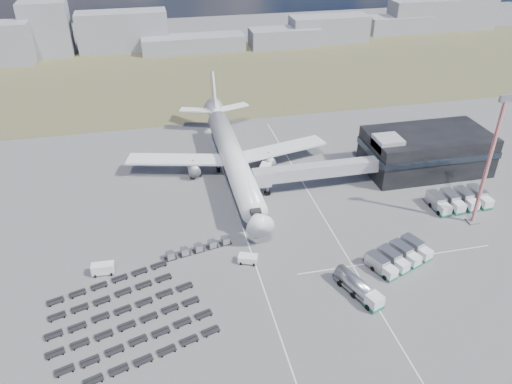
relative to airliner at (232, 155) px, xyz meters
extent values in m
plane|color=#565659|center=(0.00, -32.38, -5.29)|extent=(420.00, 420.00, 0.00)
cube|color=#4D4B2E|center=(0.00, 77.62, -5.29)|extent=(420.00, 90.00, 0.01)
cube|color=silver|center=(-2.00, -27.38, -5.29)|extent=(0.25, 110.00, 0.01)
cube|color=silver|center=(16.00, -27.38, -5.29)|extent=(0.25, 110.00, 0.01)
cube|color=silver|center=(25.00, -40.38, -5.29)|extent=(40.00, 0.25, 0.01)
cube|color=black|center=(48.00, -8.38, -0.29)|extent=(30.00, 16.00, 10.00)
cube|color=#262D38|center=(48.00, -8.38, 0.91)|extent=(30.40, 16.40, 1.60)
cube|color=#939399|center=(36.00, -10.38, 4.21)|extent=(6.00, 6.00, 3.00)
cube|color=#939399|center=(18.10, -11.88, -0.19)|extent=(29.80, 3.00, 3.00)
cube|color=#939399|center=(4.70, -12.38, -0.19)|extent=(4.00, 3.60, 3.40)
cylinder|color=slate|center=(6.20, -11.88, -2.74)|extent=(0.70, 0.70, 5.10)
cylinder|color=black|center=(6.20, -11.88, -4.84)|extent=(1.40, 0.90, 1.40)
cylinder|color=white|center=(0.00, -2.38, 0.01)|extent=(5.60, 48.00, 5.60)
cone|color=white|center=(0.00, -28.88, 0.01)|extent=(5.60, 5.00, 5.60)
cone|color=white|center=(0.00, 25.62, 0.81)|extent=(5.60, 8.00, 5.60)
cube|color=black|center=(0.00, -26.88, 0.81)|extent=(2.20, 2.00, 0.80)
cube|color=white|center=(-13.00, 2.62, -1.19)|extent=(25.59, 11.38, 0.50)
cube|color=white|center=(13.00, 2.62, -1.19)|extent=(25.59, 11.38, 0.50)
cylinder|color=slate|center=(-9.50, 0.62, -2.89)|extent=(3.00, 5.00, 3.00)
cylinder|color=slate|center=(9.50, 0.62, -2.89)|extent=(3.00, 5.00, 3.00)
cube|color=white|center=(-5.50, 27.62, 1.21)|extent=(9.49, 5.63, 0.35)
cube|color=white|center=(5.50, 27.62, 1.21)|extent=(9.49, 5.63, 0.35)
cube|color=white|center=(0.00, 28.62, 6.51)|extent=(0.50, 9.06, 11.45)
cylinder|color=slate|center=(0.00, -23.38, -4.04)|extent=(0.50, 0.50, 2.50)
cylinder|color=slate|center=(-3.20, 1.62, -4.04)|extent=(0.60, 0.60, 2.50)
cylinder|color=slate|center=(3.20, 1.62, -4.04)|extent=(0.60, 0.60, 2.50)
cylinder|color=black|center=(0.00, -23.38, -4.79)|extent=(0.50, 1.20, 1.20)
cube|color=gray|center=(-74.02, 109.81, 2.81)|extent=(24.43, 12.00, 16.21)
cube|color=gray|center=(-56.84, 118.35, 5.70)|extent=(19.02, 12.00, 21.97)
cube|color=gray|center=(-26.14, 119.80, 2.89)|extent=(38.05, 12.00, 16.36)
cube|color=gray|center=(3.15, 111.42, -2.02)|extent=(44.35, 12.00, 6.54)
cube|color=gray|center=(43.79, 110.18, -1.33)|extent=(30.94, 12.00, 7.92)
cube|color=gray|center=(65.67, 112.71, 0.57)|extent=(35.70, 12.00, 11.71)
cube|color=gray|center=(105.09, 121.61, -1.31)|extent=(31.31, 12.00, 7.97)
cube|color=gray|center=(128.12, 122.43, 2.14)|extent=(54.09, 12.00, 14.87)
cube|color=white|center=(15.24, -51.50, -3.78)|extent=(3.22, 3.22, 2.40)
cube|color=#147656|center=(15.24, -51.50, -4.72)|extent=(3.36, 3.36, 0.52)
cylinder|color=#ADADB2|center=(13.44, -46.72, -3.31)|extent=(5.19, 8.24, 2.61)
cube|color=slate|center=(13.44, -46.72, -4.51)|extent=(5.09, 8.20, 0.36)
cylinder|color=black|center=(13.99, -48.19, -4.77)|extent=(2.94, 2.03, 1.15)
cube|color=white|center=(-3.25, -34.95, -4.50)|extent=(4.09, 3.20, 1.59)
cube|color=white|center=(-30.13, -32.26, -4.18)|extent=(4.20, 2.04, 2.22)
cube|color=white|center=(7.37, -4.25, -3.61)|extent=(4.92, 6.77, 2.94)
cube|color=#147656|center=(7.37, -4.25, -4.82)|extent=(5.06, 6.91, 0.47)
cube|color=white|center=(21.24, -45.09, -4.06)|extent=(2.78, 2.73, 2.08)
cube|color=#147656|center=(21.24, -45.09, -4.87)|extent=(2.91, 2.85, 0.43)
cube|color=#ADADB2|center=(20.03, -42.01, -3.68)|extent=(3.70, 4.88, 2.46)
cube|color=white|center=(24.23, -43.92, -4.06)|extent=(2.78, 2.73, 2.08)
cube|color=#147656|center=(24.23, -43.92, -4.87)|extent=(2.91, 2.85, 0.43)
cube|color=#ADADB2|center=(23.03, -40.84, -3.68)|extent=(3.70, 4.88, 2.46)
cube|color=white|center=(27.23, -42.75, -4.06)|extent=(2.78, 2.73, 2.08)
cube|color=#147656|center=(27.23, -42.75, -4.87)|extent=(2.91, 2.85, 0.43)
cube|color=#ADADB2|center=(26.02, -39.67, -3.68)|extent=(3.70, 4.88, 2.46)
cube|color=white|center=(30.22, -41.58, -4.06)|extent=(2.78, 2.73, 2.08)
cube|color=#147656|center=(30.22, -41.58, -4.87)|extent=(2.91, 2.85, 0.43)
cube|color=#ADADB2|center=(29.02, -38.50, -3.68)|extent=(3.70, 4.88, 2.46)
cube|color=white|center=(42.01, -28.48, -3.95)|extent=(2.46, 2.36, 2.27)
cube|color=#147656|center=(42.01, -28.48, -4.83)|extent=(2.57, 2.47, 0.46)
cube|color=#ADADB2|center=(41.87, -24.87, -3.54)|extent=(2.66, 4.84, 2.68)
cube|color=white|center=(45.51, -28.34, -3.95)|extent=(2.46, 2.36, 2.27)
cube|color=#147656|center=(45.51, -28.34, -4.83)|extent=(2.57, 2.47, 0.46)
cube|color=#ADADB2|center=(45.37, -24.73, -3.54)|extent=(2.66, 4.84, 2.68)
cube|color=white|center=(49.02, -28.20, -3.95)|extent=(2.46, 2.36, 2.27)
cube|color=#147656|center=(49.02, -28.20, -4.83)|extent=(2.57, 2.47, 0.46)
cube|color=#ADADB2|center=(48.87, -24.59, -3.54)|extent=(2.66, 4.84, 2.68)
cube|color=white|center=(52.52, -28.06, -3.95)|extent=(2.46, 2.36, 2.27)
cube|color=#147656|center=(52.52, -28.06, -4.83)|extent=(2.57, 2.47, 0.46)
cube|color=#ADADB2|center=(52.37, -24.45, -3.54)|extent=(2.66, 4.84, 2.68)
cube|color=black|center=(-17.67, -30.80, -5.02)|extent=(2.58, 1.89, 0.16)
cube|color=#ADADB2|center=(-17.67, -30.80, -4.26)|extent=(1.70, 1.70, 1.34)
cube|color=black|center=(-14.88, -30.19, -5.02)|extent=(2.58, 1.89, 0.16)
cube|color=#ADADB2|center=(-14.88, -30.19, -4.26)|extent=(1.70, 1.70, 1.34)
cube|color=black|center=(-12.08, -29.58, -5.02)|extent=(2.58, 1.89, 0.16)
cube|color=#ADADB2|center=(-12.08, -29.58, -4.26)|extent=(1.70, 1.70, 1.34)
cube|color=black|center=(-9.29, -28.97, -5.02)|extent=(2.58, 1.89, 0.16)
cube|color=#ADADB2|center=(-9.29, -28.97, -4.26)|extent=(1.70, 1.70, 1.34)
cube|color=black|center=(-6.50, -28.36, -5.02)|extent=(2.58, 1.89, 0.16)
cube|color=#ADADB2|center=(-6.50, -28.36, -4.26)|extent=(1.70, 1.70, 1.34)
cube|color=black|center=(-23.56, -54.34, -4.95)|extent=(25.71, 9.38, 0.68)
cube|color=black|center=(-24.77, -50.55, -4.95)|extent=(25.71, 9.38, 0.68)
cube|color=black|center=(-25.97, -46.76, -4.95)|extent=(25.71, 9.38, 0.68)
cube|color=black|center=(-27.18, -42.97, -4.95)|extent=(25.71, 9.38, 0.68)
cube|color=black|center=(-28.38, -39.18, -4.95)|extent=(22.10, 8.23, 0.68)
cube|color=black|center=(-29.58, -35.38, -4.95)|extent=(22.10, 8.23, 0.68)
cylinder|color=red|center=(46.61, -32.28, 8.54)|extent=(0.77, 0.77, 27.65)
cube|color=slate|center=(46.61, -32.28, 22.69)|extent=(2.67, 0.73, 1.33)
cube|color=#565659|center=(46.61, -32.28, -5.13)|extent=(2.21, 2.21, 0.33)
camera|label=1|loc=(-18.01, -107.99, 56.30)|focal=35.00mm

